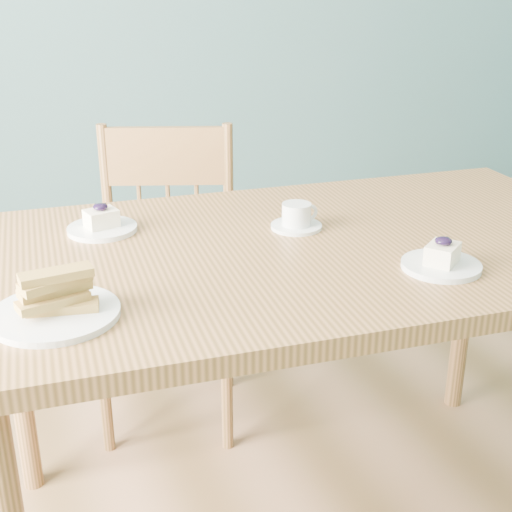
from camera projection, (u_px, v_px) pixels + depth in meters
dining_table at (310, 274)px, 1.65m from camera, size 1.58×0.99×0.81m
dining_chair at (168, 278)px, 2.23m from camera, size 0.54×0.53×0.94m
cheesecake_plate_near at (442, 261)px, 1.47m from camera, size 0.16×0.16×0.07m
cheesecake_plate_far at (102, 224)px, 1.68m from camera, size 0.16×0.16×0.07m
coffee_cup at (297, 218)px, 1.69m from camera, size 0.12×0.12×0.06m
biscotti_plate at (54, 303)px, 1.27m from camera, size 0.23×0.23×0.09m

